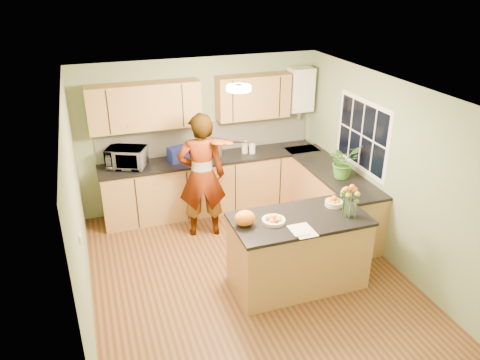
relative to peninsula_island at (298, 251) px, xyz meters
name	(u,v)px	position (x,y,z in m)	size (l,w,h in m)	color
floor	(246,273)	(-0.56, 0.40, -0.49)	(4.50, 4.50, 0.00)	#532E17
ceiling	(247,91)	(-0.56, 0.40, 2.01)	(4.00, 4.50, 0.02)	white
wall_back	(201,134)	(-0.56, 2.65, 0.76)	(4.00, 0.02, 2.50)	gray
wall_front	(338,302)	(-0.56, -1.85, 0.76)	(4.00, 0.02, 2.50)	gray
wall_left	(78,216)	(-2.56, 0.40, 0.76)	(0.02, 4.50, 2.50)	gray
wall_right	(384,169)	(1.44, 0.40, 0.76)	(0.02, 4.50, 2.50)	gray
back_counter	(213,183)	(-0.46, 2.35, -0.02)	(3.64, 0.62, 0.94)	#AB7444
right_counter	(330,197)	(1.14, 1.25, -0.02)	(0.62, 2.24, 0.94)	#AB7444
splashback	(207,137)	(-0.46, 2.63, 0.71)	(3.60, 0.02, 0.52)	silver
upper_cabinets	(191,102)	(-0.73, 2.48, 1.36)	(3.20, 0.34, 0.70)	#AB7444
boiler	(300,90)	(1.14, 2.49, 1.41)	(0.40, 0.30, 0.86)	white
window_right	(362,135)	(1.44, 1.00, 1.06)	(0.01, 1.30, 1.05)	white
light_switch	(80,238)	(-2.54, -0.20, 0.81)	(0.02, 0.09, 0.09)	white
ceiling_lamp	(239,88)	(-0.56, 0.70, 1.98)	(0.30, 0.30, 0.07)	#FFEABF
peninsula_island	(298,251)	(0.00, 0.00, 0.00)	(1.69, 0.87, 0.97)	#AB7444
fruit_dish	(274,219)	(-0.35, 0.00, 0.52)	(0.28, 0.28, 0.10)	beige
orange_bowl	(334,202)	(0.55, 0.15, 0.54)	(0.22, 0.22, 0.13)	beige
flower_vase	(353,192)	(0.60, -0.18, 0.82)	(0.28, 0.28, 0.51)	silver
orange_bag	(245,218)	(-0.70, 0.05, 0.58)	(0.25, 0.21, 0.19)	orange
papers	(303,230)	(-0.10, -0.30, 0.49)	(0.24, 0.33, 0.01)	white
violinist	(202,176)	(-0.82, 1.61, 0.48)	(0.70, 0.46, 1.93)	#DEA888
violin	(218,142)	(-0.62, 1.39, 1.06)	(0.54, 0.22, 0.11)	#541B05
microwave	(127,158)	(-1.81, 2.37, 0.61)	(0.57, 0.39, 0.32)	white
blue_box	(178,154)	(-1.01, 2.36, 0.57)	(0.29, 0.21, 0.23)	#212B98
kettle	(217,149)	(-0.36, 2.35, 0.58)	(0.16, 0.16, 0.31)	silver
jar_cream	(245,149)	(0.11, 2.35, 0.53)	(0.10, 0.10, 0.15)	beige
jar_white	(252,149)	(0.23, 2.30, 0.53)	(0.10, 0.10, 0.16)	white
potted_plant	(343,161)	(1.14, 0.96, 0.71)	(0.46, 0.39, 0.51)	#407D29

